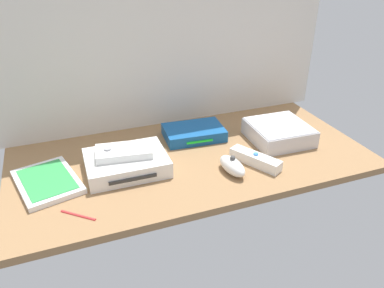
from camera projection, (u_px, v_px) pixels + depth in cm
name	position (u px, v px, depth cm)	size (l,w,h in cm)	color
ground_plane	(192.00, 159.00, 107.72)	(100.00, 48.00, 2.00)	#936D47
back_wall	(163.00, 24.00, 112.13)	(110.00, 1.20, 64.00)	silver
game_console	(127.00, 163.00, 99.89)	(21.23, 16.73, 4.40)	white
mini_computer	(279.00, 132.00, 114.68)	(17.58, 17.58, 5.30)	silver
game_case	(47.00, 181.00, 95.08)	(17.73, 21.69, 1.56)	white
network_router	(194.00, 133.00, 116.62)	(18.85, 13.34, 3.40)	#145193
remote_wand	(255.00, 159.00, 102.83)	(10.14, 14.75, 3.40)	white
remote_nunchuk	(232.00, 166.00, 98.93)	(5.63, 10.48, 5.10)	white
remote_classic_pad	(123.00, 151.00, 98.92)	(15.37, 9.92, 2.40)	white
stylus_pen	(78.00, 214.00, 84.09)	(0.70, 0.70, 9.00)	red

